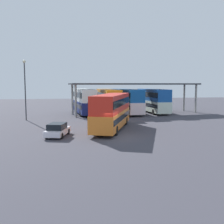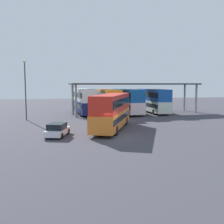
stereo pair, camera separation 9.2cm
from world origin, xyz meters
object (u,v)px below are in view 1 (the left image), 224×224
Objects in this scene: double_decker_main at (112,110)px; double_decker_far_right at (127,100)px; lamppost_tall at (25,83)px; parked_hatchback at (58,130)px; double_decker_end_of_row at (153,100)px; double_decker_near_canopy at (84,101)px; double_decker_mid_row at (108,101)px.

double_decker_far_right is (5.36, 15.75, 0.13)m from double_decker_main.
double_decker_main is 0.98× the size of double_decker_far_right.
lamppost_tall reaches higher than double_decker_main.
double_decker_end_of_row is at bearing -24.63° from parked_hatchback.
double_decker_main reaches higher than parked_hatchback.
parked_hatchback is 0.38× the size of double_decker_near_canopy.
parked_hatchback is 25.41m from double_decker_end_of_row.
double_decker_main is at bearing -40.66° from lamppost_tall.
double_decker_end_of_row is (12.51, 0.45, -0.02)m from double_decker_near_canopy.
double_decker_mid_row is at bearing -8.13° from parked_hatchback.
double_decker_mid_row is (3.98, -1.13, -0.02)m from double_decker_near_canopy.
double_decker_mid_row is 0.99× the size of double_decker_far_right.
parked_hatchback is at bearing 136.53° from double_decker_end_of_row.
double_decker_mid_row is 14.04m from lamppost_tall.
double_decker_end_of_row is at bearing -94.26° from double_decker_near_canopy.
parked_hatchback is 19.43m from double_decker_near_canopy.
double_decker_main is 1.00× the size of double_decker_mid_row.
double_decker_near_canopy reaches higher than double_decker_mid_row.
double_decker_far_right and double_decker_end_of_row have the same top height.
double_decker_main is at bearing 144.05° from double_decker_end_of_row.
double_decker_end_of_row is at bearing -90.37° from double_decker_far_right.
double_decker_near_canopy is at bearing 4.10° from parked_hatchback.
double_decker_mid_row is 1.34× the size of lamppost_tall.
double_decker_far_right is at bearing -73.43° from double_decker_mid_row.
double_decker_near_canopy reaches higher than double_decker_far_right.
double_decker_main is 15.82m from double_decker_near_canopy.
double_decker_mid_row and double_decker_far_right have the same top height.
double_decker_mid_row and double_decker_end_of_row have the same top height.
double_decker_far_right is 17.82m from lamppost_tall.
double_decker_far_right reaches higher than parked_hatchback.
double_decker_mid_row is at bearing 21.44° from lamppost_tall.
lamppost_tall is (-12.77, -5.01, 2.99)m from double_decker_mid_row.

